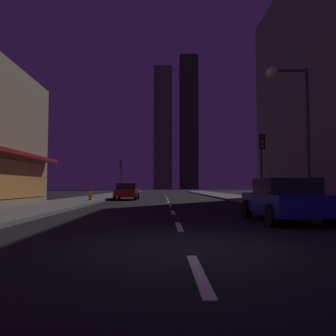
{
  "coord_description": "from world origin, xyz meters",
  "views": [
    {
      "loc": [
        -0.5,
        -6.55,
        1.19
      ],
      "look_at": [
        0.0,
        20.85,
        2.71
      ],
      "focal_mm": 35.24,
      "sensor_mm": 36.0,
      "label": 1
    }
  ],
  "objects": [
    {
      "name": "car_parked_far",
      "position": [
        -3.6,
        22.71,
        0.74
      ],
      "size": [
        1.98,
        4.24,
        1.45
      ],
      "color": "#B21919",
      "rests_on": "ground"
    },
    {
      "name": "car_parked_near",
      "position": [
        3.6,
        4.49,
        0.74
      ],
      "size": [
        1.98,
        4.24,
        1.45
      ],
      "color": "navy",
      "rests_on": "ground"
    },
    {
      "name": "fire_hydrant_far_left",
      "position": [
        -5.9,
        18.41,
        0.45
      ],
      "size": [
        0.42,
        0.3,
        0.65
      ],
      "color": "gold",
      "rests_on": "sidewalk_left"
    },
    {
      "name": "traffic_light_far_left",
      "position": [
        -5.5,
        33.63,
        3.19
      ],
      "size": [
        0.32,
        0.48,
        4.2
      ],
      "color": "#2D2D2D",
      "rests_on": "sidewalk_left"
    },
    {
      "name": "sidewalk_left",
      "position": [
        -7.0,
        32.0,
        0.07
      ],
      "size": [
        4.0,
        76.0,
        0.15
      ],
      "primitive_type": "cube",
      "color": "#605E59",
      "rests_on": "ground"
    },
    {
      "name": "traffic_light_near_right",
      "position": [
        5.5,
        13.02,
        3.19
      ],
      "size": [
        0.32,
        0.48,
        4.2
      ],
      "color": "#2D2D2D",
      "rests_on": "sidewalk_right"
    },
    {
      "name": "skyscraper_distant_mid",
      "position": [
        10.62,
        129.57,
        27.93
      ],
      "size": [
        7.49,
        6.84,
        55.86
      ],
      "primitive_type": "cube",
      "color": "#343227",
      "rests_on": "ground"
    },
    {
      "name": "skyscraper_distant_tall",
      "position": [
        -0.2,
        121.27,
        23.96
      ],
      "size": [
        7.06,
        6.42,
        47.92
      ],
      "primitive_type": "cube",
      "color": "brown",
      "rests_on": "ground"
    },
    {
      "name": "sidewalk_right",
      "position": [
        7.0,
        32.0,
        0.07
      ],
      "size": [
        4.0,
        76.0,
        0.15
      ],
      "primitive_type": "cube",
      "color": "#605E59",
      "rests_on": "ground"
    },
    {
      "name": "lane_marking_center",
      "position": [
        0.0,
        16.2,
        0.01
      ],
      "size": [
        0.16,
        38.6,
        0.01
      ],
      "color": "silver",
      "rests_on": "ground"
    },
    {
      "name": "street_lamp_right",
      "position": [
        5.38,
        8.33,
        5.07
      ],
      "size": [
        1.96,
        0.56,
        6.58
      ],
      "color": "#38383D",
      "rests_on": "sidewalk_right"
    },
    {
      "name": "ground_plane",
      "position": [
        0.0,
        32.0,
        -0.05
      ],
      "size": [
        78.0,
        136.0,
        0.1
      ],
      "primitive_type": "cube",
      "color": "black"
    }
  ]
}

